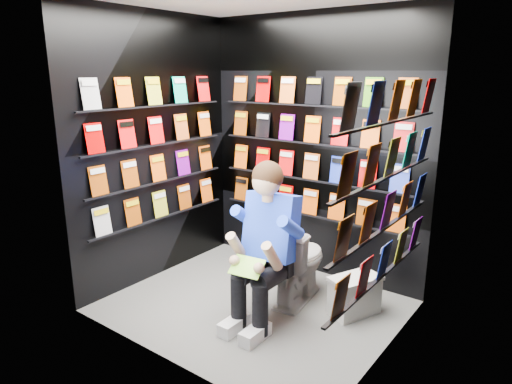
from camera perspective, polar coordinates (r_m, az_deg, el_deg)
The scene contains 13 objects.
floor at distance 4.22m, azimuth -0.38°, elevation -14.04°, with size 2.40×2.40×0.00m, color #5E5E5B.
wall_back at distance 4.59m, azimuth 7.19°, elevation 5.47°, with size 2.40×0.04×2.60m, color black.
wall_front at distance 3.05m, azimuth -11.83°, elevation 0.48°, with size 2.40×0.04×2.60m, color black.
wall_left at distance 4.58m, azimuth -12.50°, elevation 5.22°, with size 0.04×2.00×2.60m, color black.
wall_right at distance 3.21m, azimuth 16.94°, elevation 0.84°, with size 0.04×2.00×2.60m, color black.
comics_back at distance 4.57m, azimuth 7.00°, elevation 5.49°, with size 2.10×0.06×1.37m, color #C30303, non-canonical shape.
comics_left at distance 4.56m, azimuth -12.26°, elevation 5.25°, with size 0.06×1.70×1.37m, color #C30303, non-canonical shape.
comics_right at distance 3.21m, azimuth 16.44°, elevation 1.00°, with size 0.06×1.70×1.37m, color #C30303, non-canonical shape.
toilet at distance 4.20m, azimuth 5.08°, elevation -8.66°, with size 0.42×0.75×0.73m, color white.
longbox at distance 4.12m, azimuth 12.21°, elevation -12.70°, with size 0.23×0.42×0.31m, color silver.
longbox_lid at distance 4.05m, azimuth 12.34°, elevation -10.53°, with size 0.25×0.44×0.03m, color silver.
reader at distance 3.75m, azimuth 2.15°, elevation -4.52°, with size 0.56×0.82×1.51m, color blue, non-canonical shape.
held_comic at distance 3.57m, azimuth -1.13°, elevation -9.33°, with size 0.26×0.01×0.18m, color green.
Camera 1 is at (2.23, -2.94, 2.04)m, focal length 32.00 mm.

